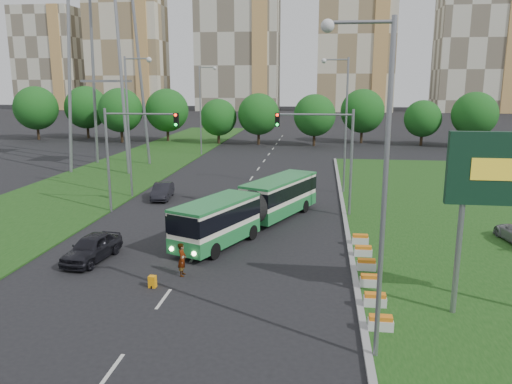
# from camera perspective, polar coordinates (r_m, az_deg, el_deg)

# --- Properties ---
(ground) EXTENTS (360.00, 360.00, 0.00)m
(ground) POSITION_cam_1_polar(r_m,az_deg,el_deg) (29.03, -1.18, -7.53)
(ground) COLOR black
(ground) RESTS_ON ground
(grass_median) EXTENTS (14.00, 60.00, 0.15)m
(grass_median) POSITION_cam_1_polar(r_m,az_deg,el_deg) (37.41, 20.91, -3.64)
(grass_median) COLOR #174012
(grass_median) RESTS_ON ground
(median_kerb) EXTENTS (0.30, 60.00, 0.18)m
(median_kerb) POSITION_cam_1_polar(r_m,az_deg,el_deg) (36.38, 10.20, -3.41)
(median_kerb) COLOR gray
(median_kerb) RESTS_ON ground
(left_verge) EXTENTS (12.00, 110.00, 0.10)m
(left_verge) POSITION_cam_1_polar(r_m,az_deg,el_deg) (57.32, -15.43, 2.11)
(left_verge) COLOR #174012
(left_verge) RESTS_ON ground
(lane_markings) EXTENTS (0.20, 100.00, 0.01)m
(lane_markings) POSITION_cam_1_polar(r_m,az_deg,el_deg) (48.53, -1.19, 0.68)
(lane_markings) COLOR beige
(lane_markings) RESTS_ON ground
(flower_planters) EXTENTS (1.10, 11.50, 0.60)m
(flower_planters) POSITION_cam_1_polar(r_m,az_deg,el_deg) (26.38, 12.71, -8.92)
(flower_planters) COLOR silver
(flower_planters) RESTS_ON grass_median
(traffic_mast_median) EXTENTS (5.76, 0.32, 8.00)m
(traffic_mast_median) POSITION_cam_1_polar(r_m,az_deg,el_deg) (37.26, 8.42, 5.29)
(traffic_mast_median) COLOR gray
(traffic_mast_median) RESTS_ON ground
(traffic_mast_left) EXTENTS (5.76, 0.32, 8.00)m
(traffic_mast_left) POSITION_cam_1_polar(r_m,az_deg,el_deg) (39.03, -14.50, 5.35)
(traffic_mast_left) COLOR gray
(traffic_mast_left) RESTS_ON ground
(street_lamps) EXTENTS (36.00, 60.00, 12.00)m
(street_lamps) POSITION_cam_1_polar(r_m,az_deg,el_deg) (37.84, -3.48, 6.50)
(street_lamps) COLOR gray
(street_lamps) RESTS_ON ground
(tree_line) EXTENTS (120.00, 8.00, 9.00)m
(tree_line) POSITION_cam_1_polar(r_m,az_deg,el_deg) (82.36, 11.59, 8.47)
(tree_line) COLOR #155116
(tree_line) RESTS_ON ground
(apartment_tower_west) EXTENTS (26.00, 15.00, 48.00)m
(apartment_tower_west) POSITION_cam_1_polar(r_m,az_deg,el_deg) (190.49, -14.53, 16.36)
(apartment_tower_west) COLOR beige
(apartment_tower_west) RESTS_ON ground
(apartment_tower_cwest) EXTENTS (28.00, 15.00, 52.00)m
(apartment_tower_cwest) POSITION_cam_1_polar(r_m,az_deg,el_deg) (180.06, -2.06, 17.62)
(apartment_tower_cwest) COLOR beige
(apartment_tower_cwest) RESTS_ON ground
(apartment_tower_ceast) EXTENTS (25.00, 15.00, 50.00)m
(apartment_tower_ceast) POSITION_cam_1_polar(r_m,az_deg,el_deg) (177.94, 11.36, 17.13)
(apartment_tower_ceast) COLOR beige
(apartment_tower_ceast) RESTS_ON ground
(apartment_tower_east) EXTENTS (27.00, 15.00, 47.00)m
(apartment_tower_east) POSITION_cam_1_polar(r_m,az_deg,el_deg) (184.65, 24.30, 15.66)
(apartment_tower_east) COLOR beige
(apartment_tower_east) RESTS_ON ground
(midrise_west) EXTENTS (22.00, 14.00, 36.00)m
(midrise_west) POSITION_cam_1_polar(r_m,az_deg,el_deg) (202.97, -22.56, 13.86)
(midrise_west) COLOR beige
(midrise_west) RESTS_ON ground
(articulated_bus) EXTENTS (2.41, 15.47, 2.55)m
(articulated_bus) POSITION_cam_1_polar(r_m,az_deg,el_deg) (34.21, -0.68, -1.68)
(articulated_bus) COLOR silver
(articulated_bus) RESTS_ON ground
(car_left_near) EXTENTS (2.30, 4.60, 1.51)m
(car_left_near) POSITION_cam_1_polar(r_m,az_deg,el_deg) (29.89, -18.24, -6.06)
(car_left_near) COLOR black
(car_left_near) RESTS_ON ground
(car_left_far) EXTENTS (1.96, 4.27, 1.36)m
(car_left_far) POSITION_cam_1_polar(r_m,az_deg,el_deg) (43.90, -10.65, 0.10)
(car_left_far) COLOR black
(car_left_far) RESTS_ON ground
(pedestrian) EXTENTS (0.44, 0.66, 1.77)m
(pedestrian) POSITION_cam_1_polar(r_m,az_deg,el_deg) (26.50, -8.44, -7.63)
(pedestrian) COLOR gray
(pedestrian) RESTS_ON ground
(shopping_trolley) EXTENTS (0.35, 0.37, 0.60)m
(shopping_trolley) POSITION_cam_1_polar(r_m,az_deg,el_deg) (25.50, -11.76, -10.01)
(shopping_trolley) COLOR orange
(shopping_trolley) RESTS_ON ground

